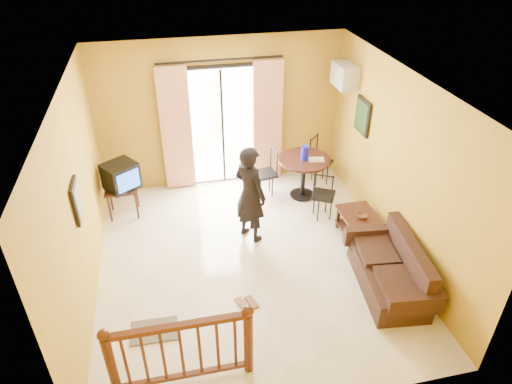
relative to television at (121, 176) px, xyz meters
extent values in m
plane|color=beige|center=(1.87, -1.69, -0.78)|extent=(5.00, 5.00, 0.00)
plane|color=white|center=(1.87, -1.69, 2.02)|extent=(5.00, 5.00, 0.00)
plane|color=#B78C23|center=(1.87, 0.81, 0.62)|extent=(4.50, 0.00, 4.50)
plane|color=#B78C23|center=(1.87, -4.19, 0.62)|extent=(4.50, 0.00, 4.50)
plane|color=#B78C23|center=(-0.38, -1.69, 0.62)|extent=(0.00, 5.00, 5.00)
plane|color=#B78C23|center=(4.12, -1.69, 0.62)|extent=(0.00, 5.00, 5.00)
cube|color=black|center=(1.87, 0.79, 0.37)|extent=(1.34, 0.03, 2.34)
cube|color=white|center=(1.87, 0.76, 0.37)|extent=(1.20, 0.04, 2.20)
cube|color=black|center=(1.87, 0.74, 0.37)|extent=(0.04, 0.02, 2.20)
cube|color=#FFEBC0|center=(1.02, 0.71, 0.42)|extent=(0.55, 0.08, 2.35)
cube|color=#FFEBC0|center=(2.72, 0.71, 0.42)|extent=(0.55, 0.08, 2.35)
cylinder|color=black|center=(1.87, 0.71, 1.64)|extent=(2.20, 0.04, 0.04)
cube|color=black|center=(-0.03, 0.00, -0.25)|extent=(0.54, 0.45, 0.04)
cylinder|color=black|center=(-0.26, -0.18, -0.51)|extent=(0.04, 0.04, 0.52)
cylinder|color=black|center=(0.19, -0.18, -0.51)|extent=(0.04, 0.04, 0.52)
cylinder|color=black|center=(-0.26, 0.18, -0.51)|extent=(0.04, 0.04, 0.52)
cylinder|color=black|center=(0.19, 0.18, -0.51)|extent=(0.04, 0.04, 0.52)
cube|color=black|center=(0.00, 0.00, 0.00)|extent=(0.68, 0.67, 0.46)
cube|color=blue|center=(0.13, -0.19, 0.00)|extent=(0.35, 0.24, 0.33)
cube|color=black|center=(-0.35, -1.89, 0.77)|extent=(0.04, 0.42, 0.52)
cube|color=#615F53|center=(-0.33, -1.89, 0.77)|extent=(0.01, 0.34, 0.44)
cylinder|color=black|center=(3.21, -0.09, -0.01)|extent=(0.94, 0.94, 0.04)
cylinder|color=black|center=(3.21, -0.09, -0.39)|extent=(0.08, 0.08, 0.76)
cylinder|color=black|center=(3.21, -0.09, -0.76)|extent=(0.46, 0.46, 0.03)
cylinder|color=#1815CB|center=(3.21, -0.11, 0.14)|extent=(0.14, 0.14, 0.26)
cube|color=beige|center=(3.40, -0.19, 0.02)|extent=(0.31, 0.24, 0.02)
cube|color=silver|center=(3.97, 0.26, 1.37)|extent=(0.30, 0.60, 0.40)
cube|color=gray|center=(3.82, 0.26, 1.37)|extent=(0.02, 0.56, 0.36)
cube|color=black|center=(4.09, -0.39, 0.87)|extent=(0.04, 0.50, 0.60)
cube|color=black|center=(4.06, -0.39, 0.87)|extent=(0.01, 0.42, 0.52)
cube|color=black|center=(3.72, -1.62, -0.35)|extent=(0.56, 1.00, 0.04)
cube|color=black|center=(3.72, -1.62, -0.64)|extent=(0.52, 0.96, 0.03)
cube|color=black|center=(3.50, -2.06, -0.56)|extent=(0.05, 0.05, 0.42)
cube|color=black|center=(3.94, -2.06, -0.56)|extent=(0.05, 0.05, 0.42)
cube|color=black|center=(3.50, -1.17, -0.56)|extent=(0.05, 0.05, 0.42)
cube|color=black|center=(3.94, -1.17, -0.56)|extent=(0.05, 0.05, 0.42)
imported|color=brown|center=(3.72, -1.57, -0.31)|extent=(0.23, 0.23, 0.06)
cube|color=black|center=(3.67, -2.67, -0.59)|extent=(0.91, 1.56, 0.37)
cube|color=black|center=(3.95, -2.67, -0.27)|extent=(0.34, 1.49, 0.51)
cube|color=black|center=(3.67, -3.39, -0.39)|extent=(0.75, 0.23, 0.28)
cube|color=black|center=(3.67, -1.95, -0.39)|extent=(0.75, 0.23, 0.28)
cube|color=black|center=(3.62, -3.00, -0.38)|extent=(0.58, 0.66, 0.09)
cube|color=black|center=(3.62, -2.35, -0.38)|extent=(0.58, 0.66, 0.09)
imported|color=black|center=(2.00, -1.09, 0.05)|extent=(0.67, 0.72, 1.64)
cylinder|color=#471E0F|center=(-0.03, -3.59, -0.32)|extent=(0.11, 0.11, 0.92)
cylinder|color=#471E0F|center=(1.47, -3.59, -0.32)|extent=(0.11, 0.11, 0.92)
sphere|color=#471E0F|center=(-0.03, -3.59, 0.19)|extent=(0.13, 0.13, 0.13)
sphere|color=#471E0F|center=(1.47, -3.59, 0.19)|extent=(0.13, 0.13, 0.13)
cube|color=#471E0F|center=(0.72, -3.59, 0.14)|extent=(1.55, 0.08, 0.06)
cube|color=#471E0F|center=(0.72, -3.59, -0.68)|extent=(1.55, 0.06, 0.05)
cube|color=#5A5548|center=(0.39, -2.78, -0.77)|extent=(0.61, 0.42, 0.02)
cube|color=brown|center=(1.58, -2.57, -0.76)|extent=(0.17, 0.27, 0.03)
cube|color=brown|center=(1.72, -2.57, -0.76)|extent=(0.17, 0.27, 0.03)
camera|label=1|loc=(0.82, -6.97, 3.90)|focal=32.00mm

